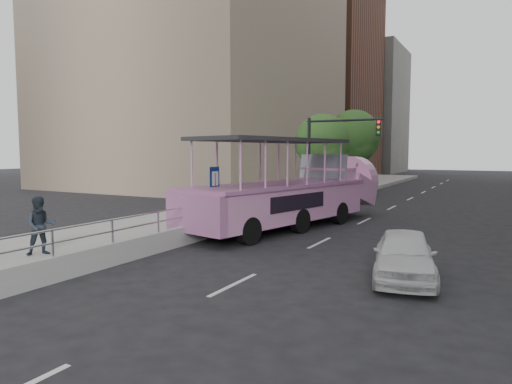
{
  "coord_description": "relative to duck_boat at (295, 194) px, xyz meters",
  "views": [
    {
      "loc": [
        6.82,
        -11.47,
        3.29
      ],
      "look_at": [
        -1.13,
        3.06,
        1.84
      ],
      "focal_mm": 32.0,
      "sensor_mm": 36.0,
      "label": 1
    }
  ],
  "objects": [
    {
      "name": "ground",
      "position": [
        1.37,
        -7.08,
        -1.44
      ],
      "size": [
        160.0,
        160.0,
        0.0
      ],
      "primitive_type": "plane",
      "color": "black"
    },
    {
      "name": "sidewalk",
      "position": [
        -4.38,
        2.92,
        -1.29
      ],
      "size": [
        5.5,
        80.0,
        0.3
      ],
      "primitive_type": "cube",
      "color": "#A3A39E",
      "rests_on": "ground"
    },
    {
      "name": "kerb_wall",
      "position": [
        -1.75,
        -5.08,
        -0.96
      ],
      "size": [
        0.24,
        30.0,
        0.36
      ],
      "primitive_type": "cube",
      "color": "#A3A39E",
      "rests_on": "sidewalk"
    },
    {
      "name": "guardrail",
      "position": [
        -1.75,
        -5.08,
        -0.29
      ],
      "size": [
        0.07,
        22.0,
        0.71
      ],
      "color": "silver",
      "rests_on": "kerb_wall"
    },
    {
      "name": "duck_boat",
      "position": [
        0.0,
        0.0,
        0.0
      ],
      "size": [
        5.14,
        11.97,
        3.87
      ],
      "color": "black",
      "rests_on": "ground"
    },
    {
      "name": "car",
      "position": [
        5.99,
        -6.52,
        -0.8
      ],
      "size": [
        2.26,
        3.99,
        1.28
      ],
      "primitive_type": "imported",
      "rotation": [
        0.0,
        0.0,
        0.21
      ],
      "color": "silver",
      "rests_on": "ground"
    },
    {
      "name": "pedestrian_mid",
      "position": [
        -3.62,
        -10.05,
        -0.28
      ],
      "size": [
        1.0,
        1.05,
        1.71
      ],
      "primitive_type": "imported",
      "rotation": [
        0.0,
        0.0,
        1.0
      ],
      "color": "#222932",
      "rests_on": "sidewalk"
    },
    {
      "name": "parking_sign",
      "position": [
        -1.53,
        -4.08,
        0.29
      ],
      "size": [
        0.08,
        0.62,
        2.74
      ],
      "color": "black",
      "rests_on": "ground"
    },
    {
      "name": "traffic_signal",
      "position": [
        -0.34,
        5.41,
        2.06
      ],
      "size": [
        4.2,
        0.32,
        5.2
      ],
      "color": "black",
      "rests_on": "ground"
    },
    {
      "name": "street_tree_near",
      "position": [
        -1.93,
        8.84,
        2.38
      ],
      "size": [
        3.52,
        3.52,
        5.72
      ],
      "color": "#362418",
      "rests_on": "ground"
    },
    {
      "name": "street_tree_far",
      "position": [
        -1.73,
        14.84,
        2.87
      ],
      "size": [
        3.97,
        3.97,
        6.45
      ],
      "color": "#362418",
      "rests_on": "ground"
    },
    {
      "name": "midrise_brick",
      "position": [
        -16.63,
        40.92,
        11.56
      ],
      "size": [
        18.0,
        16.0,
        26.0
      ],
      "primitive_type": "cube",
      "color": "brown",
      "rests_on": "ground"
    },
    {
      "name": "midrise_stone_b",
      "position": [
        -14.63,
        56.92,
        8.56
      ],
      "size": [
        16.0,
        14.0,
        20.0
      ],
      "primitive_type": "cube",
      "color": "slate",
      "rests_on": "ground"
    }
  ]
}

